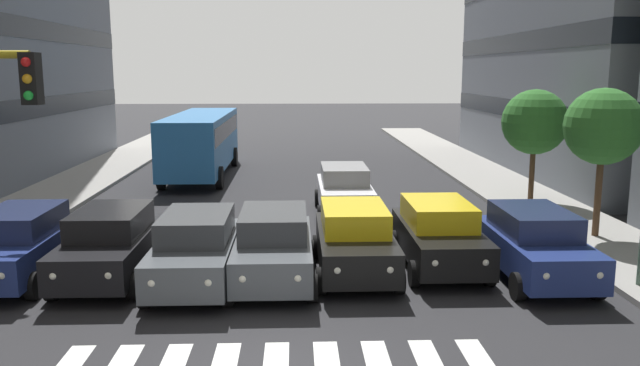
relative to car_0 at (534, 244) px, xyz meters
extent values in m
cube|color=black|center=(-10.00, -16.71, 2.32)|extent=(10.17, 19.66, 0.90)
cube|color=black|center=(-10.00, -16.71, 5.53)|extent=(10.17, 19.66, 0.90)
cube|color=navy|center=(0.00, 0.05, -0.17)|extent=(1.80, 4.40, 0.80)
cube|color=#1D2547|center=(0.00, -0.15, 0.53)|extent=(1.58, 2.46, 0.60)
cylinder|color=black|center=(-0.90, 1.50, -0.57)|extent=(0.22, 0.64, 0.64)
cylinder|color=black|center=(0.90, 1.50, -0.57)|extent=(0.22, 0.64, 0.64)
cylinder|color=black|center=(-0.90, -1.40, -0.57)|extent=(0.22, 0.64, 0.64)
cylinder|color=black|center=(0.90, -1.40, -0.57)|extent=(0.22, 0.64, 0.64)
sphere|color=white|center=(-0.58, 2.20, -0.09)|extent=(0.18, 0.18, 0.18)
sphere|color=white|center=(0.58, 2.20, -0.09)|extent=(0.18, 0.18, 0.18)
cube|color=black|center=(2.14, -0.95, -0.17)|extent=(1.80, 4.40, 0.80)
cube|color=yellow|center=(2.14, -1.15, 0.53)|extent=(1.58, 2.46, 0.60)
cylinder|color=black|center=(1.24, 0.50, -0.57)|extent=(0.22, 0.64, 0.64)
cylinder|color=black|center=(3.04, 0.50, -0.57)|extent=(0.22, 0.64, 0.64)
cylinder|color=black|center=(1.24, -2.40, -0.57)|extent=(0.22, 0.64, 0.64)
cylinder|color=black|center=(3.04, -2.40, -0.57)|extent=(0.22, 0.64, 0.64)
sphere|color=white|center=(1.57, 1.20, -0.09)|extent=(0.18, 0.18, 0.18)
sphere|color=white|center=(2.72, 1.20, -0.09)|extent=(0.18, 0.18, 0.18)
cube|color=black|center=(4.38, -0.49, -0.17)|extent=(1.80, 4.40, 0.80)
cube|color=yellow|center=(4.38, -0.69, 0.53)|extent=(1.58, 2.46, 0.60)
cylinder|color=black|center=(3.48, 0.96, -0.57)|extent=(0.22, 0.64, 0.64)
cylinder|color=black|center=(5.28, 0.96, -0.57)|extent=(0.22, 0.64, 0.64)
cylinder|color=black|center=(3.48, -1.95, -0.57)|extent=(0.22, 0.64, 0.64)
cylinder|color=black|center=(5.28, -1.95, -0.57)|extent=(0.22, 0.64, 0.64)
sphere|color=white|center=(3.80, 1.66, -0.09)|extent=(0.18, 0.18, 0.18)
sphere|color=white|center=(4.95, 1.66, -0.09)|extent=(0.18, 0.18, 0.18)
cube|color=#474C51|center=(6.39, 0.00, -0.17)|extent=(1.80, 4.40, 0.80)
cube|color=#343639|center=(6.39, -0.20, 0.53)|extent=(1.58, 2.46, 0.60)
cylinder|color=black|center=(5.49, 1.45, -0.57)|extent=(0.22, 0.64, 0.64)
cylinder|color=black|center=(7.29, 1.45, -0.57)|extent=(0.22, 0.64, 0.64)
cylinder|color=black|center=(5.49, -1.45, -0.57)|extent=(0.22, 0.64, 0.64)
cylinder|color=black|center=(7.29, -1.45, -0.57)|extent=(0.22, 0.64, 0.64)
sphere|color=white|center=(5.81, 2.15, -0.09)|extent=(0.18, 0.18, 0.18)
sphere|color=white|center=(6.96, 2.15, -0.09)|extent=(0.18, 0.18, 0.18)
cube|color=#474C51|center=(8.22, 0.21, -0.17)|extent=(1.80, 4.40, 0.80)
cube|color=#343639|center=(8.22, 0.01, 0.53)|extent=(1.58, 2.46, 0.60)
cylinder|color=black|center=(7.32, 1.66, -0.57)|extent=(0.22, 0.64, 0.64)
cylinder|color=black|center=(9.12, 1.66, -0.57)|extent=(0.22, 0.64, 0.64)
cylinder|color=black|center=(7.32, -1.24, -0.57)|extent=(0.22, 0.64, 0.64)
cylinder|color=black|center=(9.12, -1.24, -0.57)|extent=(0.22, 0.64, 0.64)
sphere|color=white|center=(7.64, 2.36, -0.09)|extent=(0.18, 0.18, 0.18)
sphere|color=white|center=(8.79, 2.36, -0.09)|extent=(0.18, 0.18, 0.18)
cube|color=black|center=(10.39, -0.33, -0.17)|extent=(1.80, 4.40, 0.80)
cube|color=black|center=(10.39, -0.53, 0.53)|extent=(1.58, 2.46, 0.60)
cylinder|color=black|center=(9.49, 1.12, -0.57)|extent=(0.22, 0.64, 0.64)
cylinder|color=black|center=(11.29, 1.12, -0.57)|extent=(0.22, 0.64, 0.64)
cylinder|color=black|center=(9.49, -1.78, -0.57)|extent=(0.22, 0.64, 0.64)
cylinder|color=black|center=(11.29, -1.78, -0.57)|extent=(0.22, 0.64, 0.64)
sphere|color=white|center=(9.82, 1.82, -0.09)|extent=(0.18, 0.18, 0.18)
sphere|color=white|center=(10.97, 1.82, -0.09)|extent=(0.18, 0.18, 0.18)
cube|color=navy|center=(12.63, -0.40, -0.17)|extent=(1.80, 4.40, 0.80)
cube|color=#1D2547|center=(12.63, -0.60, 0.53)|extent=(1.58, 2.46, 0.60)
cylinder|color=black|center=(11.73, 1.05, -0.57)|extent=(0.22, 0.64, 0.64)
cylinder|color=black|center=(11.73, -1.85, -0.57)|extent=(0.22, 0.64, 0.64)
cylinder|color=black|center=(13.53, -1.85, -0.57)|extent=(0.22, 0.64, 0.64)
sphere|color=white|center=(12.06, 1.75, -0.09)|extent=(0.18, 0.18, 0.18)
cube|color=silver|center=(4.12, -7.31, -0.17)|extent=(1.80, 4.40, 0.80)
cube|color=gray|center=(4.12, -7.51, 0.53)|extent=(1.58, 2.46, 0.60)
cylinder|color=black|center=(3.22, -5.86, -0.57)|extent=(0.22, 0.64, 0.64)
cylinder|color=black|center=(5.02, -5.86, -0.57)|extent=(0.22, 0.64, 0.64)
cylinder|color=black|center=(3.22, -8.76, -0.57)|extent=(0.22, 0.64, 0.64)
cylinder|color=black|center=(5.02, -8.76, -0.57)|extent=(0.22, 0.64, 0.64)
sphere|color=white|center=(3.54, -5.16, -0.09)|extent=(0.18, 0.18, 0.18)
sphere|color=white|center=(4.69, -5.16, -0.09)|extent=(0.18, 0.18, 0.18)
cube|color=#286BAD|center=(10.39, -16.09, 0.86)|extent=(2.50, 10.50, 2.50)
cube|color=black|center=(10.39, -16.09, 1.41)|extent=(2.52, 9.87, 0.80)
cylinder|color=black|center=(9.14, -12.41, -0.39)|extent=(0.28, 1.00, 1.00)
cylinder|color=black|center=(11.64, -12.41, -0.39)|extent=(0.28, 1.00, 1.00)
cylinder|color=black|center=(9.14, -19.24, -0.39)|extent=(0.28, 1.00, 1.00)
cylinder|color=black|center=(11.64, -19.24, -0.39)|extent=(0.28, 1.00, 1.00)
cube|color=black|center=(9.71, 5.30, 4.06)|extent=(0.24, 0.28, 0.76)
sphere|color=red|center=(9.71, 5.45, 4.30)|extent=(0.14, 0.14, 0.14)
sphere|color=orange|center=(9.71, 5.45, 4.06)|extent=(0.14, 0.14, 0.14)
sphere|color=green|center=(9.71, 5.45, 3.82)|extent=(0.14, 0.14, 0.14)
cylinder|color=#513823|center=(-3.20, -3.48, 0.57)|extent=(0.20, 0.20, 2.62)
sphere|color=#2D6B28|center=(-3.20, -3.48, 2.56)|extent=(2.26, 2.26, 2.26)
cylinder|color=#513823|center=(-3.11, -8.66, 0.41)|extent=(0.20, 0.20, 2.29)
sphere|color=#2D6B28|center=(-3.11, -8.66, 2.29)|extent=(2.44, 2.44, 2.44)
camera|label=1|loc=(5.83, 14.97, 4.18)|focal=35.94mm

